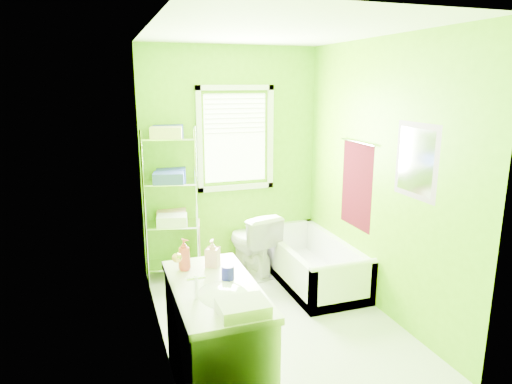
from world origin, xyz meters
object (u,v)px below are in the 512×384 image
object	(u,v)px
toilet	(252,242)
wire_shelf_unit	(172,187)
vanity	(217,338)
bathtub	(311,268)

from	to	relation	value
toilet	wire_shelf_unit	bearing A→B (deg)	-22.87
toilet	wire_shelf_unit	distance (m)	1.12
wire_shelf_unit	vanity	bearing A→B (deg)	-91.19
toilet	vanity	xyz separation A→B (m)	(-0.91, -1.96, 0.07)
vanity	toilet	bearing A→B (deg)	65.06
vanity	wire_shelf_unit	xyz separation A→B (m)	(0.04, 2.13, 0.62)
bathtub	wire_shelf_unit	bearing A→B (deg)	156.67
bathtub	toilet	xyz separation A→B (m)	(-0.55, 0.45, 0.22)
bathtub	vanity	distance (m)	2.13
toilet	wire_shelf_unit	world-z (taller)	wire_shelf_unit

